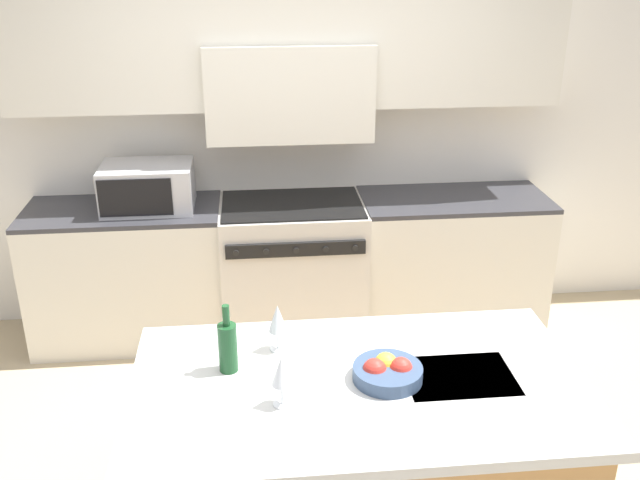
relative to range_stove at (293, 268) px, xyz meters
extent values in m
cube|color=silver|center=(0.00, 0.36, 0.88)|extent=(10.00, 0.06, 2.70)
cube|color=silver|center=(0.00, 0.16, 1.51)|extent=(3.46, 0.34, 0.85)
cube|color=silver|center=(0.00, 0.13, 1.18)|extent=(1.05, 0.40, 0.60)
cube|color=silver|center=(-1.10, 0.02, -0.02)|extent=(1.25, 0.62, 0.91)
cube|color=#333338|center=(-1.10, 0.02, 0.45)|extent=(1.25, 0.62, 0.03)
cube|color=silver|center=(1.10, 0.02, -0.02)|extent=(1.25, 0.62, 0.91)
cube|color=#333338|center=(1.10, 0.02, 0.45)|extent=(1.25, 0.62, 0.03)
cube|color=beige|center=(0.00, 0.00, -0.01)|extent=(0.95, 0.66, 0.93)
cube|color=black|center=(0.00, 0.00, 0.46)|extent=(0.91, 0.61, 0.01)
cube|color=black|center=(0.00, -0.34, 0.29)|extent=(0.87, 0.02, 0.09)
cylinder|color=black|center=(-0.37, -0.35, 0.29)|extent=(0.04, 0.02, 0.04)
cylinder|color=black|center=(-0.19, -0.35, 0.29)|extent=(0.04, 0.02, 0.04)
cylinder|color=black|center=(0.00, -0.35, 0.29)|extent=(0.04, 0.02, 0.04)
cylinder|color=black|center=(0.19, -0.35, 0.29)|extent=(0.04, 0.02, 0.04)
cylinder|color=black|center=(0.37, -0.35, 0.29)|extent=(0.04, 0.02, 0.04)
cube|color=#B7B7BC|center=(-0.92, 0.02, 0.61)|extent=(0.57, 0.41, 0.29)
cube|color=black|center=(-0.97, -0.19, 0.61)|extent=(0.45, 0.01, 0.24)
cube|color=#B7844C|center=(0.14, -2.02, -0.03)|extent=(1.71, 0.95, 0.87)
cube|color=silver|center=(0.14, -2.02, 0.42)|extent=(1.82, 1.04, 0.04)
cube|color=#2D2D30|center=(0.54, -2.02, 0.44)|extent=(0.44, 0.32, 0.01)
cylinder|color=#B2B2B7|center=(0.54, -1.83, 0.44)|extent=(0.02, 0.02, 0.00)
cylinder|color=#194723|center=(-0.38, -1.88, 0.55)|extent=(0.08, 0.08, 0.21)
cylinder|color=#194723|center=(-0.38, -1.88, 0.70)|extent=(0.03, 0.03, 0.09)
cylinder|color=white|center=(-0.17, -2.14, 0.45)|extent=(0.07, 0.07, 0.01)
cylinder|color=white|center=(-0.17, -2.14, 0.49)|extent=(0.01, 0.01, 0.09)
cone|color=white|center=(-0.17, -2.14, 0.60)|extent=(0.08, 0.08, 0.12)
cylinder|color=white|center=(-0.17, -1.75, 0.45)|extent=(0.07, 0.07, 0.01)
cylinder|color=white|center=(-0.17, -1.75, 0.49)|extent=(0.01, 0.01, 0.09)
cone|color=white|center=(-0.17, -1.75, 0.60)|extent=(0.08, 0.08, 0.12)
cylinder|color=#384C6B|center=(0.25, -2.02, 0.47)|extent=(0.28, 0.28, 0.06)
sphere|color=red|center=(0.20, -2.02, 0.49)|extent=(0.10, 0.10, 0.10)
sphere|color=red|center=(0.30, -2.02, 0.49)|extent=(0.09, 0.09, 0.09)
sphere|color=gold|center=(0.25, -1.98, 0.49)|extent=(0.09, 0.09, 0.09)
camera|label=1|loc=(-0.26, -4.38, 2.07)|focal=40.00mm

